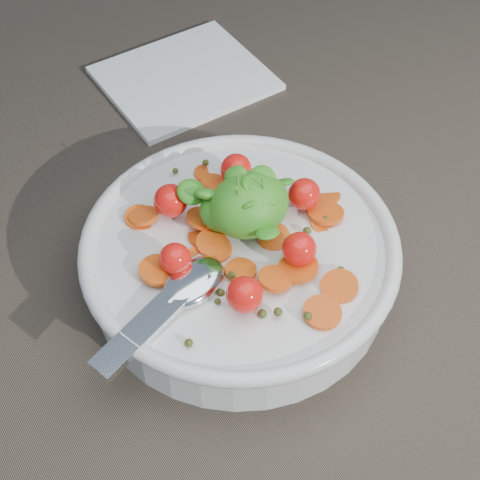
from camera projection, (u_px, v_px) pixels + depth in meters
ground at (265, 269)px, 0.61m from camera, size 6.00×6.00×0.00m
bowl at (240, 257)px, 0.58m from camera, size 0.27×0.25×0.11m
napkin at (185, 78)px, 0.77m from camera, size 0.16×0.14×0.01m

